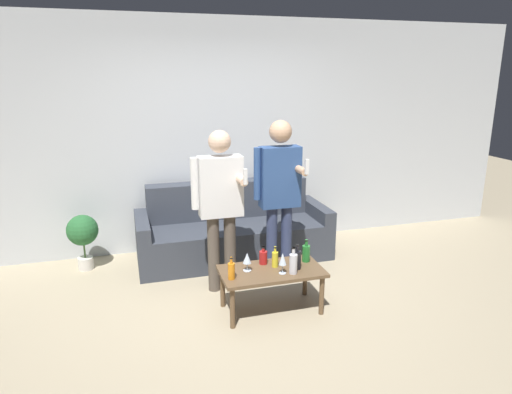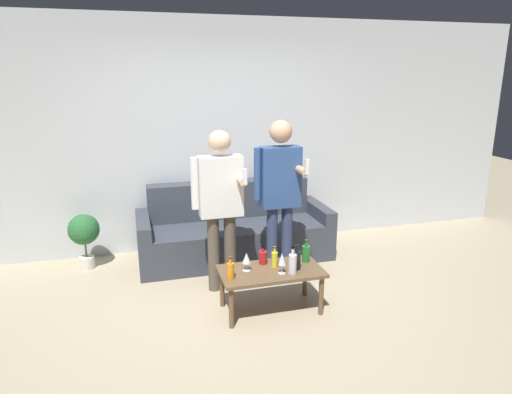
# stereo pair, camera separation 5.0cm
# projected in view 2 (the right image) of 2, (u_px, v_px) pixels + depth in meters

# --- Properties ---
(ground_plane) EXTENTS (16.00, 16.00, 0.00)m
(ground_plane) POSITION_uv_depth(u_px,v_px,m) (263.00, 321.00, 3.94)
(ground_plane) COLOR tan
(wall_back) EXTENTS (8.00, 0.06, 2.70)m
(wall_back) POSITION_uv_depth(u_px,v_px,m) (216.00, 136.00, 5.41)
(wall_back) COLOR silver
(wall_back) RESTS_ON ground_plane
(couch) EXTENTS (2.17, 0.81, 0.85)m
(couch) POSITION_uv_depth(u_px,v_px,m) (234.00, 231.00, 5.28)
(couch) COLOR #383D47
(couch) RESTS_ON ground_plane
(coffee_table) EXTENTS (0.91, 0.48, 0.40)m
(coffee_table) POSITION_uv_depth(u_px,v_px,m) (271.00, 275.00, 4.04)
(coffee_table) COLOR brown
(coffee_table) RESTS_ON ground_plane
(bottle_orange) EXTENTS (0.07, 0.07, 0.21)m
(bottle_orange) POSITION_uv_depth(u_px,v_px,m) (306.00, 253.00, 4.18)
(bottle_orange) COLOR #23752D
(bottle_orange) RESTS_ON coffee_table
(bottle_green) EXTENTS (0.07, 0.07, 0.24)m
(bottle_green) POSITION_uv_depth(u_px,v_px,m) (293.00, 263.00, 3.93)
(bottle_green) COLOR silver
(bottle_green) RESTS_ON coffee_table
(bottle_dark) EXTENTS (0.07, 0.07, 0.17)m
(bottle_dark) POSITION_uv_depth(u_px,v_px,m) (263.00, 257.00, 4.14)
(bottle_dark) COLOR #B21E1E
(bottle_dark) RESTS_ON coffee_table
(bottle_yellow) EXTENTS (0.06, 0.06, 0.20)m
(bottle_yellow) POSITION_uv_depth(u_px,v_px,m) (231.00, 270.00, 3.83)
(bottle_yellow) COLOR orange
(bottle_yellow) RESTS_ON coffee_table
(bottle_red) EXTENTS (0.07, 0.07, 0.23)m
(bottle_red) POSITION_uv_depth(u_px,v_px,m) (297.00, 259.00, 4.02)
(bottle_red) COLOR black
(bottle_red) RESTS_ON coffee_table
(bottle_clear) EXTENTS (0.06, 0.06, 0.19)m
(bottle_clear) POSITION_uv_depth(u_px,v_px,m) (275.00, 259.00, 4.07)
(bottle_clear) COLOR yellow
(bottle_clear) RESTS_ON coffee_table
(wine_glass_near) EXTENTS (0.08, 0.08, 0.17)m
(wine_glass_near) POSITION_uv_depth(u_px,v_px,m) (247.00, 259.00, 3.98)
(wine_glass_near) COLOR silver
(wine_glass_near) RESTS_ON coffee_table
(wine_glass_far) EXTENTS (0.07, 0.07, 0.19)m
(wine_glass_far) POSITION_uv_depth(u_px,v_px,m) (282.00, 260.00, 3.92)
(wine_glass_far) COLOR silver
(wine_glass_far) RESTS_ON coffee_table
(person_standing_left) EXTENTS (0.48, 0.41, 1.58)m
(person_standing_left) POSITION_uv_depth(u_px,v_px,m) (220.00, 199.00, 4.30)
(person_standing_left) COLOR brown
(person_standing_left) RESTS_ON ground_plane
(person_standing_right) EXTENTS (0.46, 0.42, 1.65)m
(person_standing_right) POSITION_uv_depth(u_px,v_px,m) (280.00, 188.00, 4.47)
(person_standing_right) COLOR navy
(person_standing_right) RESTS_ON ground_plane
(potted_plant) EXTENTS (0.33, 0.33, 0.61)m
(potted_plant) POSITION_uv_depth(u_px,v_px,m) (84.00, 232.00, 4.91)
(potted_plant) COLOR silver
(potted_plant) RESTS_ON ground_plane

